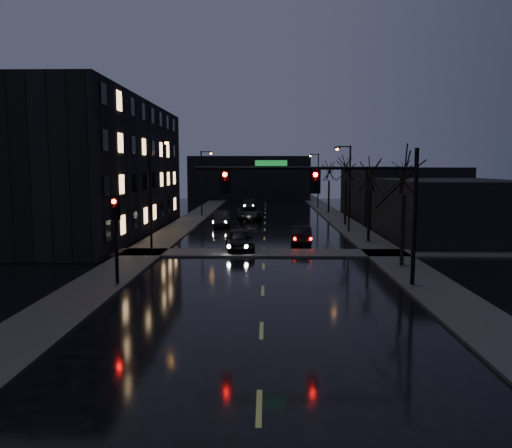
{
  "coord_description": "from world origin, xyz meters",
  "views": [
    {
      "loc": [
        0.18,
        -16.0,
        6.06
      ],
      "look_at": [
        -0.35,
        8.93,
        3.2
      ],
      "focal_mm": 35.0,
      "sensor_mm": 36.0,
      "label": 1
    }
  ],
  "objects_px": {
    "oncoming_car_a": "(239,239)",
    "lead_car": "(301,235)",
    "oncoming_car_b": "(222,219)",
    "oncoming_car_c": "(249,213)",
    "oncoming_car_d": "(249,204)"
  },
  "relations": [
    {
      "from": "oncoming_car_c",
      "to": "lead_car",
      "type": "height_order",
      "value": "oncoming_car_c"
    },
    {
      "from": "lead_car",
      "to": "oncoming_car_c",
      "type": "bearing_deg",
      "value": -74.02
    },
    {
      "from": "oncoming_car_c",
      "to": "oncoming_car_d",
      "type": "bearing_deg",
      "value": 85.72
    },
    {
      "from": "oncoming_car_a",
      "to": "lead_car",
      "type": "relative_size",
      "value": 1.09
    },
    {
      "from": "oncoming_car_b",
      "to": "lead_car",
      "type": "relative_size",
      "value": 1.08
    },
    {
      "from": "oncoming_car_b",
      "to": "oncoming_car_c",
      "type": "relative_size",
      "value": 0.83
    },
    {
      "from": "oncoming_car_a",
      "to": "oncoming_car_b",
      "type": "height_order",
      "value": "oncoming_car_a"
    },
    {
      "from": "oncoming_car_c",
      "to": "lead_car",
      "type": "relative_size",
      "value": 1.3
    },
    {
      "from": "oncoming_car_c",
      "to": "oncoming_car_d",
      "type": "distance_m",
      "value": 14.44
    },
    {
      "from": "oncoming_car_c",
      "to": "oncoming_car_d",
      "type": "height_order",
      "value": "oncoming_car_c"
    },
    {
      "from": "oncoming_car_b",
      "to": "oncoming_car_c",
      "type": "bearing_deg",
      "value": 61.71
    },
    {
      "from": "oncoming_car_b",
      "to": "oncoming_car_c",
      "type": "distance_m",
      "value": 6.79
    },
    {
      "from": "oncoming_car_b",
      "to": "oncoming_car_d",
      "type": "distance_m",
      "value": 20.79
    },
    {
      "from": "oncoming_car_c",
      "to": "lead_car",
      "type": "xyz_separation_m",
      "value": [
        4.7,
        -17.92,
        -0.07
      ]
    },
    {
      "from": "oncoming_car_b",
      "to": "oncoming_car_c",
      "type": "xyz_separation_m",
      "value": [
        2.64,
        6.26,
        0.01
      ]
    }
  ]
}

